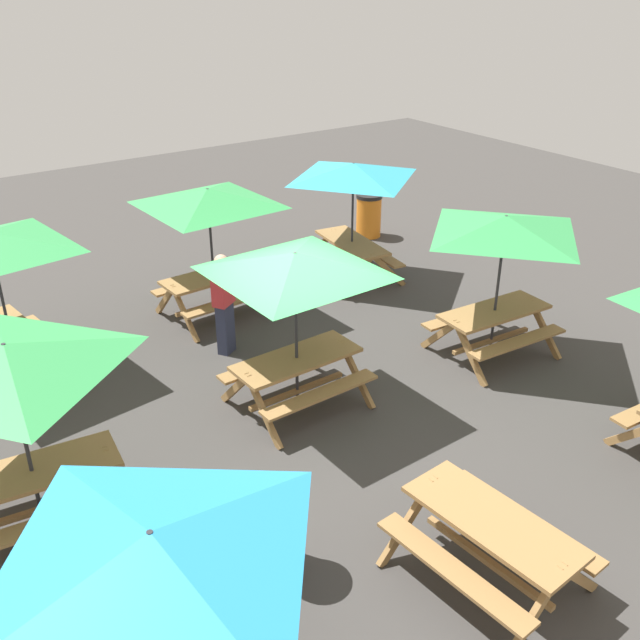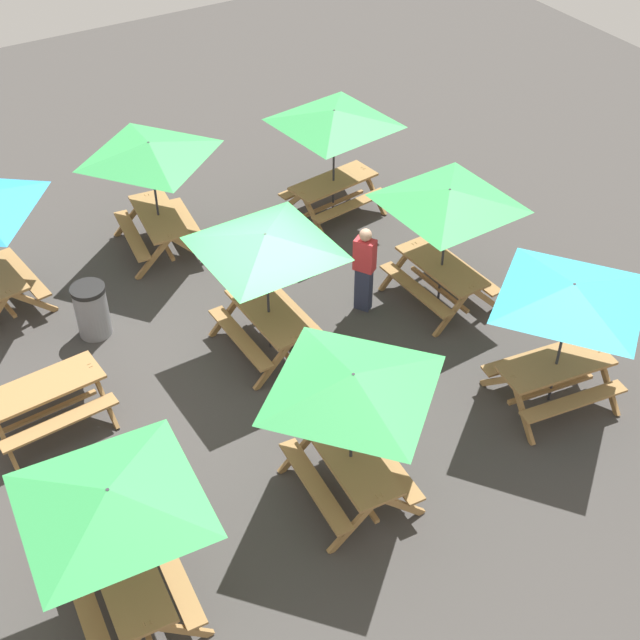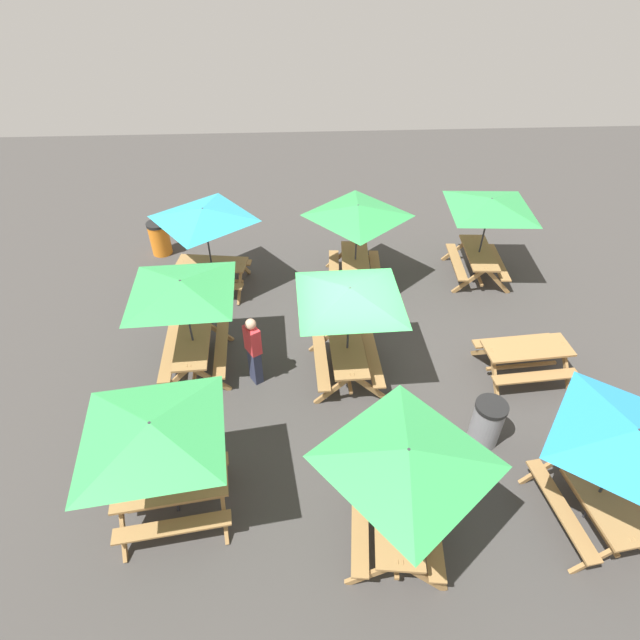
{
  "view_description": "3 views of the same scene",
  "coord_description": "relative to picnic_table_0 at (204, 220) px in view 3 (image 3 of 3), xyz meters",
  "views": [
    {
      "loc": [
        -4.67,
        -6.95,
        5.6
      ],
      "look_at": [
        0.7,
        0.72,
        0.9
      ],
      "focal_mm": 40.0,
      "sensor_mm": 36.0,
      "label": 1
    },
    {
      "loc": [
        10.14,
        -4.9,
        9.96
      ],
      "look_at": [
        0.7,
        0.72,
        0.9
      ],
      "focal_mm": 50.0,
      "sensor_mm": 36.0,
      "label": 2
    },
    {
      "loc": [
        -7.62,
        1.16,
        7.81
      ],
      "look_at": [
        0.7,
        0.72,
        0.9
      ],
      "focal_mm": 28.0,
      "sensor_mm": 36.0,
      "label": 3
    }
  ],
  "objects": [
    {
      "name": "picnic_table_0",
      "position": [
        0.0,
        0.0,
        0.0
      ],
      "size": [
        2.25,
        2.25,
        2.34
      ],
      "rotation": [
        0.0,
        0.0,
        1.43
      ],
      "color": "olive",
      "rests_on": "ground"
    },
    {
      "name": "trash_bin_gray",
      "position": [
        -5.25,
        -5.6,
        -1.49
      ],
      "size": [
        0.59,
        0.59,
        0.98
      ],
      "color": "gray",
      "rests_on": "ground"
    },
    {
      "name": "trash_bin_orange",
      "position": [
        1.79,
        1.72,
        -1.49
      ],
      "size": [
        0.59,
        0.59,
        0.98
      ],
      "color": "orange",
      "rests_on": "ground"
    },
    {
      "name": "picnic_table_8",
      "position": [
        -7.04,
        -3.61,
        0.0
      ],
      "size": [
        2.21,
        2.21,
        2.34
      ],
      "rotation": [
        0.0,
        0.0,
        -0.11
      ],
      "color": "olive",
      "rests_on": "ground"
    },
    {
      "name": "ground_plane",
      "position": [
        -3.32,
        -3.39,
        -1.99
      ],
      "size": [
        30.26,
        30.26,
        0.0
      ],
      "primitive_type": "plane",
      "color": "#3D3A38",
      "rests_on": "ground"
    },
    {
      "name": "picnic_table_3",
      "position": [
        0.16,
        -7.04,
        0.0
      ],
      "size": [
        2.82,
        2.82,
        2.34
      ],
      "rotation": [
        0.0,
        0.0,
        -0.07
      ],
      "color": "olive",
      "rests_on": "ground"
    },
    {
      "name": "person_standing",
      "position": [
        -3.47,
        -1.27,
        -1.1
      ],
      "size": [
        0.42,
        0.38,
        1.67
      ],
      "rotation": [
        0.0,
        0.0,
        3.7
      ],
      "color": "#2D334C",
      "rests_on": "ground"
    },
    {
      "name": "picnic_table_5",
      "position": [
        -2.98,
        0.05,
        0.0
      ],
      "size": [
        2.82,
        2.82,
        2.34
      ],
      "rotation": [
        0.0,
        0.0,
        0.05
      ],
      "color": "olive",
      "rests_on": "ground"
    },
    {
      "name": "picnic_table_7",
      "position": [
        -3.38,
        -3.19,
        0.0
      ],
      "size": [
        2.83,
        2.83,
        2.34
      ],
      "rotation": [
        0.0,
        0.0,
        0.03
      ],
      "color": "olive",
      "rests_on": "ground"
    },
    {
      "name": "picnic_table_4",
      "position": [
        -6.41,
        -0.09,
        0.0
      ],
      "size": [
        2.8,
        2.8,
        2.34
      ],
      "rotation": [
        0.0,
        0.0,
        1.7
      ],
      "color": "olive",
      "rests_on": "ground"
    },
    {
      "name": "picnic_table_2",
      "position": [
        -0.03,
        -3.72,
        0.0
      ],
      "size": [
        2.13,
        2.13,
        2.34
      ],
      "rotation": [
        0.0,
        0.0,
        -0.07
      ],
      "color": "olive",
      "rests_on": "ground"
    },
    {
      "name": "picnic_table_1",
      "position": [
        -6.89,
        -6.83,
        0.0
      ],
      "size": [
        2.25,
        2.25,
        2.34
      ],
      "rotation": [
        0.0,
        0.0,
        0.13
      ],
      "color": "olive",
      "rests_on": "ground"
    },
    {
      "name": "picnic_table_6",
      "position": [
        -3.57,
        -6.95,
        -1.43
      ],
      "size": [
        1.65,
        1.9,
        0.81
      ],
      "rotation": [
        0.0,
        0.0,
        1.65
      ],
      "color": "olive",
      "rests_on": "ground"
    }
  ]
}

